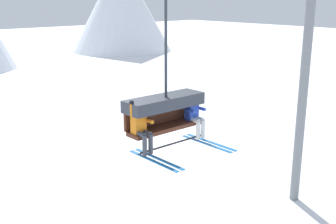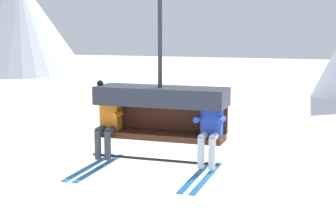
# 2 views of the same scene
# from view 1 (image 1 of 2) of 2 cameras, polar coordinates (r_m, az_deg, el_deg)

# --- Properties ---
(mountain_peak_east) EXTENTS (15.03, 15.03, 13.65)m
(mountain_peak_east) POSITION_cam_1_polar(r_m,az_deg,el_deg) (64.98, -6.39, 14.25)
(mountain_peak_east) COLOR white
(mountain_peak_east) RESTS_ON ground_plane
(lift_tower_far) EXTENTS (0.36, 1.88, 9.49)m
(lift_tower_far) POSITION_cam_1_polar(r_m,az_deg,el_deg) (16.85, 17.99, 3.93)
(lift_tower_far) COLOR slate
(lift_tower_far) RESTS_ON ground_plane
(chairlift_chair) EXTENTS (2.18, 0.74, 4.77)m
(chairlift_chair) POSITION_cam_1_polar(r_m,az_deg,el_deg) (10.51, -0.54, 0.93)
(chairlift_chair) COLOR #512819
(skier_orange) EXTENTS (0.48, 1.70, 1.34)m
(skier_orange) POSITION_cam_1_polar(r_m,az_deg,el_deg) (9.91, -3.60, -2.03)
(skier_orange) COLOR orange
(skier_blue) EXTENTS (0.46, 1.70, 1.23)m
(skier_blue) POSITION_cam_1_polar(r_m,az_deg,el_deg) (11.02, 3.68, -0.33)
(skier_blue) COLOR #2847B7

